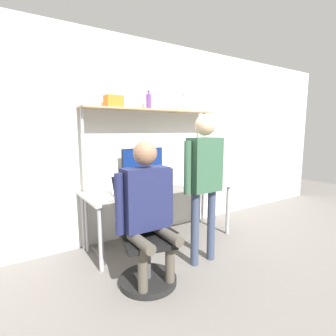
{
  "coord_description": "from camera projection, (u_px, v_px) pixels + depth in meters",
  "views": [
    {
      "loc": [
        -1.76,
        -2.48,
        1.49
      ],
      "look_at": [
        -0.26,
        -0.18,
        1.09
      ],
      "focal_mm": 28.0,
      "sensor_mm": 36.0,
      "label": 1
    }
  ],
  "objects": [
    {
      "name": "office_chair",
      "position": [
        147.0,
        254.0,
        2.57
      ],
      "size": [
        0.56,
        0.56,
        0.92
      ],
      "color": "black",
      "rests_on": "ground_plane"
    },
    {
      "name": "monitor",
      "position": [
        143.0,
        164.0,
        3.53
      ],
      "size": [
        0.61,
        0.19,
        0.51
      ],
      "color": "black",
      "rests_on": "desk"
    },
    {
      "name": "wall_back",
      "position": [
        145.0,
        140.0,
        3.7
      ],
      "size": [
        8.0,
        0.06,
        2.7
      ],
      "color": "silver",
      "rests_on": "ground_plane"
    },
    {
      "name": "storage_box",
      "position": [
        114.0,
        101.0,
        3.19
      ],
      "size": [
        0.21,
        0.17,
        0.14
      ],
      "color": "#D1661E",
      "rests_on": "shelf_unit"
    },
    {
      "name": "cell_phone",
      "position": [
        148.0,
        193.0,
        3.13
      ],
      "size": [
        0.07,
        0.15,
        0.01
      ],
      "color": "silver",
      "rests_on": "desk"
    },
    {
      "name": "ground_plane",
      "position": [
        178.0,
        252.0,
        3.23
      ],
      "size": [
        12.0,
        12.0,
        0.0
      ],
      "primitive_type": "plane",
      "color": "slate"
    },
    {
      "name": "laptop",
      "position": [
        124.0,
        190.0,
        3.04
      ],
      "size": [
        0.29,
        0.24,
        0.23
      ],
      "color": "#BCBCC1",
      "rests_on": "desk"
    },
    {
      "name": "bottle_clear",
      "position": [
        183.0,
        104.0,
        3.76
      ],
      "size": [
        0.08,
        0.08,
        0.21
      ],
      "color": "silver",
      "rests_on": "shelf_unit"
    },
    {
      "name": "person_standing",
      "position": [
        204.0,
        171.0,
        2.84
      ],
      "size": [
        0.53,
        0.22,
        1.65
      ],
      "color": "#38425B",
      "rests_on": "ground_plane"
    },
    {
      "name": "bottle_purple",
      "position": [
        149.0,
        101.0,
        3.45
      ],
      "size": [
        0.07,
        0.07,
        0.24
      ],
      "color": "#593372",
      "rests_on": "shelf_unit"
    },
    {
      "name": "shelf_unit",
      "position": [
        152.0,
        127.0,
        3.52
      ],
      "size": [
        1.88,
        0.29,
        1.77
      ],
      "color": "#997A56",
      "rests_on": "ground_plane"
    },
    {
      "name": "desk",
      "position": [
        161.0,
        192.0,
        3.46
      ],
      "size": [
        1.98,
        0.76,
        0.74
      ],
      "color": "beige",
      "rests_on": "ground_plane"
    },
    {
      "name": "person_seated",
      "position": [
        147.0,
        202.0,
        2.45
      ],
      "size": [
        0.61,
        0.47,
        1.39
      ],
      "color": "#4C473D",
      "rests_on": "ground_plane"
    }
  ]
}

